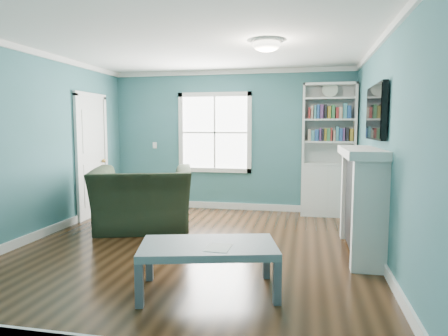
# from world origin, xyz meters

# --- Properties ---
(floor) EXTENTS (5.00, 5.00, 0.00)m
(floor) POSITION_xyz_m (0.00, 0.00, 0.00)
(floor) COLOR black
(floor) RESTS_ON ground
(room_walls) EXTENTS (5.00, 5.00, 5.00)m
(room_walls) POSITION_xyz_m (0.00, 0.00, 1.58)
(room_walls) COLOR #336A68
(room_walls) RESTS_ON ground
(trim) EXTENTS (4.50, 5.00, 2.60)m
(trim) POSITION_xyz_m (0.00, 0.00, 1.24)
(trim) COLOR white
(trim) RESTS_ON ground
(window) EXTENTS (1.40, 0.06, 1.50)m
(window) POSITION_xyz_m (-0.30, 2.49, 1.45)
(window) COLOR white
(window) RESTS_ON room_walls
(bookshelf) EXTENTS (0.90, 0.35, 2.31)m
(bookshelf) POSITION_xyz_m (1.77, 2.30, 0.92)
(bookshelf) COLOR silver
(bookshelf) RESTS_ON ground
(fireplace) EXTENTS (0.44, 1.58, 1.30)m
(fireplace) POSITION_xyz_m (2.08, 0.20, 0.64)
(fireplace) COLOR black
(fireplace) RESTS_ON ground
(tv) EXTENTS (0.06, 1.10, 0.65)m
(tv) POSITION_xyz_m (2.20, 0.20, 1.72)
(tv) COLOR black
(tv) RESTS_ON fireplace
(door) EXTENTS (0.12, 0.98, 2.17)m
(door) POSITION_xyz_m (-2.22, 1.40, 1.07)
(door) COLOR silver
(door) RESTS_ON ground
(ceiling_fixture) EXTENTS (0.38, 0.38, 0.15)m
(ceiling_fixture) POSITION_xyz_m (0.90, 0.10, 2.55)
(ceiling_fixture) COLOR white
(ceiling_fixture) RESTS_ON room_walls
(light_switch) EXTENTS (0.08, 0.01, 0.12)m
(light_switch) POSITION_xyz_m (-1.50, 2.48, 1.20)
(light_switch) COLOR white
(light_switch) RESTS_ON room_walls
(recliner) EXTENTS (1.66, 1.34, 1.26)m
(recliner) POSITION_xyz_m (-1.02, 0.75, 0.63)
(recliner) COLOR black
(recliner) RESTS_ON ground
(coffee_table) EXTENTS (1.40, 0.98, 0.46)m
(coffee_table) POSITION_xyz_m (0.51, -1.31, 0.40)
(coffee_table) COLOR #484E56
(coffee_table) RESTS_ON ground
(paper_sheet) EXTENTS (0.22, 0.28, 0.00)m
(paper_sheet) POSITION_xyz_m (0.63, -1.41, 0.46)
(paper_sheet) COLOR white
(paper_sheet) RESTS_ON coffee_table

